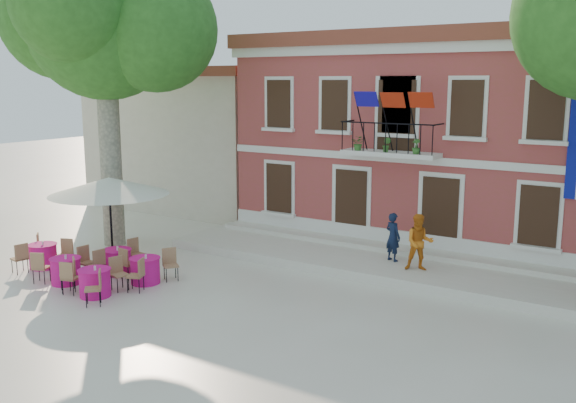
# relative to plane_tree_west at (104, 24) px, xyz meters

# --- Properties ---
(ground) EXTENTS (90.00, 90.00, 0.00)m
(ground) POSITION_rel_plane_tree_west_xyz_m (7.08, -1.95, -7.71)
(ground) COLOR beige
(ground) RESTS_ON ground
(main_building) EXTENTS (13.50, 9.59, 7.50)m
(main_building) POSITION_rel_plane_tree_west_xyz_m (9.08, 8.04, -3.93)
(main_building) COLOR #A53B40
(main_building) RESTS_ON ground
(neighbor_west) EXTENTS (9.40, 9.40, 6.40)m
(neighbor_west) POSITION_rel_plane_tree_west_xyz_m (-2.42, 9.05, -4.49)
(neighbor_west) COLOR beige
(neighbor_west) RESTS_ON ground
(terrace) EXTENTS (14.00, 3.40, 0.30)m
(terrace) POSITION_rel_plane_tree_west_xyz_m (9.08, 2.45, -7.56)
(terrace) COLOR silver
(terrace) RESTS_ON ground
(plane_tree_west) EXTENTS (5.34, 5.34, 10.49)m
(plane_tree_west) POSITION_rel_plane_tree_west_xyz_m (0.00, 0.00, 0.00)
(plane_tree_west) COLOR #A59E84
(plane_tree_west) RESTS_ON ground
(patio_umbrella) EXTENTS (3.78, 3.78, 2.81)m
(patio_umbrella) POSITION_rel_plane_tree_west_xyz_m (1.83, -1.75, -5.19)
(patio_umbrella) COLOR black
(patio_umbrella) RESTS_ON ground
(pedestrian_navy) EXTENTS (0.65, 0.54, 1.52)m
(pedestrian_navy) POSITION_rel_plane_tree_west_xyz_m (9.76, 2.45, -6.65)
(pedestrian_navy) COLOR #101B36
(pedestrian_navy) RESTS_ON terrace
(pedestrian_orange) EXTENTS (1.02, 0.93, 1.69)m
(pedestrian_orange) POSITION_rel_plane_tree_west_xyz_m (10.82, 1.93, -6.57)
(pedestrian_orange) COLOR orange
(pedestrian_orange) RESTS_ON terrace
(cafe_table_0) EXTENTS (1.87, 1.69, 0.95)m
(cafe_table_0) POSITION_rel_plane_tree_west_xyz_m (2.34, -3.98, -7.28)
(cafe_table_0) COLOR #DF1576
(cafe_table_0) RESTS_ON ground
(cafe_table_1) EXTENTS (1.82, 1.80, 0.95)m
(cafe_table_1) POSITION_rel_plane_tree_west_xyz_m (3.94, -4.28, -7.28)
(cafe_table_1) COLOR #DF1576
(cafe_table_1) RESTS_ON ground
(cafe_table_2) EXTENTS (1.84, 1.77, 0.95)m
(cafe_table_2) POSITION_rel_plane_tree_west_xyz_m (0.41, -3.32, -7.28)
(cafe_table_2) COLOR #DF1576
(cafe_table_2) RESTS_ON ground
(cafe_table_3) EXTENTS (0.90, 1.96, 0.95)m
(cafe_table_3) POSITION_rel_plane_tree_west_xyz_m (2.86, -2.50, -7.29)
(cafe_table_3) COLOR #DF1576
(cafe_table_3) RESTS_ON ground
(cafe_table_4) EXTENTS (1.71, 1.86, 0.95)m
(cafe_table_4) POSITION_rel_plane_tree_west_xyz_m (4.26, -2.70, -7.28)
(cafe_table_4) COLOR #DF1576
(cafe_table_4) RESTS_ON ground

